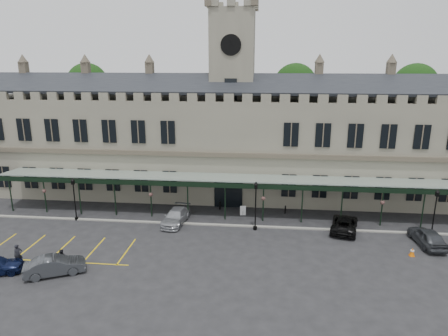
# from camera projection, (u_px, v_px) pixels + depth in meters

# --- Properties ---
(ground) EXTENTS (140.00, 140.00, 0.00)m
(ground) POSITION_uv_depth(u_px,v_px,m) (217.00, 250.00, 35.62)
(ground) COLOR black
(station_building) EXTENTS (60.00, 10.36, 17.30)m
(station_building) POSITION_uv_depth(u_px,v_px,m) (232.00, 143.00, 49.17)
(station_building) COLOR slate
(station_building) RESTS_ON ground
(clock_tower) EXTENTS (5.60, 5.60, 24.80)m
(clock_tower) POSITION_uv_depth(u_px,v_px,m) (232.00, 88.00, 47.50)
(clock_tower) COLOR slate
(clock_tower) RESTS_ON ground
(canopy) EXTENTS (50.00, 4.10, 4.30)m
(canopy) POSITION_uv_depth(u_px,v_px,m) (225.00, 197.00, 42.14)
(canopy) COLOR #8C9E93
(canopy) RESTS_ON ground
(kerb) EXTENTS (60.00, 0.40, 0.12)m
(kerb) POSITION_uv_depth(u_px,v_px,m) (224.00, 225.00, 40.88)
(kerb) COLOR gray
(kerb) RESTS_ON ground
(parking_markings) EXTENTS (16.00, 6.00, 0.01)m
(parking_markings) POSITION_uv_depth(u_px,v_px,m) (59.00, 251.00, 35.54)
(parking_markings) COLOR gold
(parking_markings) RESTS_ON ground
(tree_behind_left) EXTENTS (6.00, 6.00, 16.00)m
(tree_behind_left) POSITION_uv_depth(u_px,v_px,m) (88.00, 85.00, 58.37)
(tree_behind_left) COLOR #332314
(tree_behind_left) RESTS_ON ground
(tree_behind_mid) EXTENTS (6.00, 6.00, 16.00)m
(tree_behind_mid) POSITION_uv_depth(u_px,v_px,m) (295.00, 86.00, 55.43)
(tree_behind_mid) COLOR #332314
(tree_behind_mid) RESTS_ON ground
(tree_behind_right) EXTENTS (6.00, 6.00, 16.00)m
(tree_behind_right) POSITION_uv_depth(u_px,v_px,m) (415.00, 87.00, 53.87)
(tree_behind_right) COLOR #332314
(tree_behind_right) RESTS_ON ground
(lamp_post_left) EXTENTS (0.44, 0.44, 4.66)m
(lamp_post_left) POSITION_uv_depth(u_px,v_px,m) (74.00, 195.00, 41.64)
(lamp_post_left) COLOR black
(lamp_post_left) RESTS_ON ground
(lamp_post_mid) EXTENTS (0.48, 0.48, 5.07)m
(lamp_post_mid) POSITION_uv_depth(u_px,v_px,m) (256.00, 201.00, 39.14)
(lamp_post_mid) COLOR black
(lamp_post_mid) RESTS_ON ground
(lamp_post_right) EXTENTS (0.45, 0.45, 4.73)m
(lamp_post_right) POSITION_uv_depth(u_px,v_px,m) (435.00, 208.00, 37.86)
(lamp_post_right) COLOR black
(lamp_post_right) RESTS_ON ground
(traffic_cone) EXTENTS (0.48, 0.48, 0.76)m
(traffic_cone) POSITION_uv_depth(u_px,v_px,m) (412.00, 252.00, 34.53)
(traffic_cone) COLOR #E26207
(traffic_cone) RESTS_ON ground
(sign_board) EXTENTS (0.63, 0.16, 1.09)m
(sign_board) POSITION_uv_depth(u_px,v_px,m) (243.00, 211.00, 43.49)
(sign_board) COLOR black
(sign_board) RESTS_ON ground
(bollard_left) EXTENTS (0.18, 0.18, 0.98)m
(bollard_left) POSITION_uv_depth(u_px,v_px,m) (220.00, 205.00, 45.15)
(bollard_left) COLOR black
(bollard_left) RESTS_ON ground
(bollard_right) EXTENTS (0.16, 0.16, 0.90)m
(bollard_right) POSITION_uv_depth(u_px,v_px,m) (285.00, 210.00, 44.00)
(bollard_right) COLOR black
(bollard_right) RESTS_ON ground
(car_left_b) EXTENTS (4.84, 3.46, 1.52)m
(car_left_b) POSITION_uv_depth(u_px,v_px,m) (55.00, 266.00, 31.48)
(car_left_b) COLOR #35383C
(car_left_b) RESTS_ON ground
(car_taxi) EXTENTS (2.60, 5.19, 1.45)m
(car_taxi) POSITION_uv_depth(u_px,v_px,m) (176.00, 217.00, 41.34)
(car_taxi) COLOR #97999F
(car_taxi) RESTS_ON ground
(car_van) EXTENTS (3.59, 5.61, 1.44)m
(car_van) POSITION_uv_depth(u_px,v_px,m) (344.00, 224.00, 39.57)
(car_van) COLOR black
(car_van) RESTS_ON ground
(car_right_a) EXTENTS (2.38, 4.94, 1.63)m
(car_right_a) POSITION_uv_depth(u_px,v_px,m) (427.00, 237.00, 36.45)
(car_right_a) COLOR #35383C
(car_right_a) RESTS_ON ground
(person_a) EXTENTS (0.75, 0.80, 1.85)m
(person_a) POSITION_uv_depth(u_px,v_px,m) (18.00, 255.00, 32.83)
(person_a) COLOR black
(person_a) RESTS_ON ground
(person_b) EXTENTS (0.94, 0.86, 1.58)m
(person_b) POSITION_uv_depth(u_px,v_px,m) (62.00, 258.00, 32.54)
(person_b) COLOR black
(person_b) RESTS_ON ground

